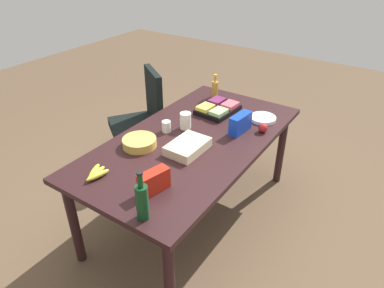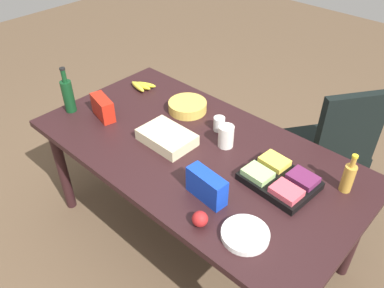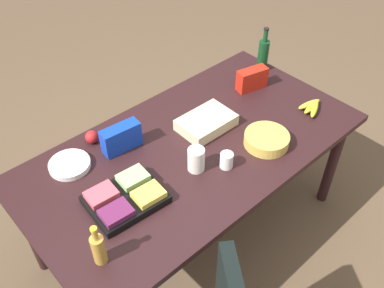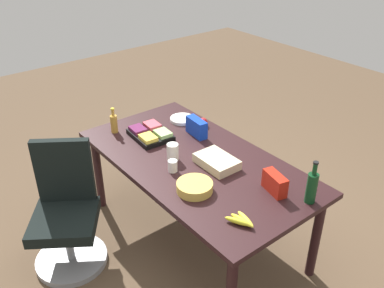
{
  "view_description": "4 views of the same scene",
  "coord_description": "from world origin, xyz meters",
  "px_view_note": "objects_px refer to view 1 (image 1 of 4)",
  "views": [
    {
      "loc": [
        -1.95,
        -1.31,
        2.15
      ],
      "look_at": [
        -0.12,
        -0.07,
        0.81
      ],
      "focal_mm": 32.9,
      "sensor_mm": 36.0,
      "label": 1
    },
    {
      "loc": [
        1.19,
        -1.31,
        2.18
      ],
      "look_at": [
        -0.0,
        -0.03,
        0.82
      ],
      "focal_mm": 36.33,
      "sensor_mm": 36.0,
      "label": 2
    },
    {
      "loc": [
        1.18,
        1.29,
        2.4
      ],
      "look_at": [
        0.06,
        0.05,
        0.86
      ],
      "focal_mm": 39.76,
      "sensor_mm": 36.0,
      "label": 3
    },
    {
      "loc": [
        -2.14,
        1.73,
        2.5
      ],
      "look_at": [
        0.15,
        -0.08,
        0.82
      ],
      "focal_mm": 39.18,
      "sensor_mm": 36.0,
      "label": 4
    }
  ],
  "objects_px": {
    "chip_bag_red": "(154,181)",
    "banana_bunch": "(96,173)",
    "paper_plate_stack": "(263,118)",
    "fruit_platter": "(218,109)",
    "dressing_bottle": "(215,88)",
    "office_chair": "(141,129)",
    "conference_table": "(192,147)",
    "paper_cup": "(166,126)",
    "apple_red": "(263,128)",
    "wine_bottle": "(142,201)",
    "chip_bag_blue": "(240,123)",
    "chip_bowl": "(139,142)",
    "mayo_jar": "(186,121)",
    "sheet_cake": "(188,147)"
  },
  "relations": [
    {
      "from": "mayo_jar",
      "to": "banana_bunch",
      "type": "height_order",
      "value": "mayo_jar"
    },
    {
      "from": "wine_bottle",
      "to": "chip_bag_red",
      "type": "xyz_separation_m",
      "value": [
        0.22,
        0.1,
        -0.05
      ]
    },
    {
      "from": "mayo_jar",
      "to": "chip_bag_red",
      "type": "height_order",
      "value": "chip_bag_red"
    },
    {
      "from": "office_chair",
      "to": "apple_red",
      "type": "bearing_deg",
      "value": -91.1
    },
    {
      "from": "chip_bag_red",
      "to": "paper_plate_stack",
      "type": "bearing_deg",
      "value": -7.39
    },
    {
      "from": "mayo_jar",
      "to": "apple_red",
      "type": "distance_m",
      "value": 0.62
    },
    {
      "from": "mayo_jar",
      "to": "fruit_platter",
      "type": "distance_m",
      "value": 0.41
    },
    {
      "from": "paper_cup",
      "to": "wine_bottle",
      "type": "bearing_deg",
      "value": -149.97
    },
    {
      "from": "wine_bottle",
      "to": "apple_red",
      "type": "distance_m",
      "value": 1.29
    },
    {
      "from": "conference_table",
      "to": "fruit_platter",
      "type": "height_order",
      "value": "fruit_platter"
    },
    {
      "from": "chip_bag_blue",
      "to": "fruit_platter",
      "type": "bearing_deg",
      "value": 57.01
    },
    {
      "from": "mayo_jar",
      "to": "chip_bowl",
      "type": "xyz_separation_m",
      "value": [
        -0.42,
        0.12,
        -0.03
      ]
    },
    {
      "from": "chip_bag_red",
      "to": "banana_bunch",
      "type": "height_order",
      "value": "chip_bag_red"
    },
    {
      "from": "apple_red",
      "to": "chip_bowl",
      "type": "bearing_deg",
      "value": 136.79
    },
    {
      "from": "conference_table",
      "to": "dressing_bottle",
      "type": "height_order",
      "value": "dressing_bottle"
    },
    {
      "from": "conference_table",
      "to": "chip_bag_red",
      "type": "bearing_deg",
      "value": -166.41
    },
    {
      "from": "apple_red",
      "to": "wine_bottle",
      "type": "bearing_deg",
      "value": 173.51
    },
    {
      "from": "fruit_platter",
      "to": "wine_bottle",
      "type": "distance_m",
      "value": 1.44
    },
    {
      "from": "office_chair",
      "to": "mayo_jar",
      "type": "bearing_deg",
      "value": -111.73
    },
    {
      "from": "chip_bag_red",
      "to": "fruit_platter",
      "type": "bearing_deg",
      "value": 11.3
    },
    {
      "from": "mayo_jar",
      "to": "apple_red",
      "type": "xyz_separation_m",
      "value": [
        0.29,
        -0.55,
        -0.03
      ]
    },
    {
      "from": "fruit_platter",
      "to": "dressing_bottle",
      "type": "height_order",
      "value": "dressing_bottle"
    },
    {
      "from": "sheet_cake",
      "to": "wine_bottle",
      "type": "xyz_separation_m",
      "value": [
        -0.72,
        -0.19,
        0.08
      ]
    },
    {
      "from": "wine_bottle",
      "to": "paper_plate_stack",
      "type": "distance_m",
      "value": 1.48
    },
    {
      "from": "fruit_platter",
      "to": "dressing_bottle",
      "type": "relative_size",
      "value": 1.68
    },
    {
      "from": "wine_bottle",
      "to": "paper_plate_stack",
      "type": "relative_size",
      "value": 1.41
    },
    {
      "from": "office_chair",
      "to": "chip_bag_blue",
      "type": "height_order",
      "value": "office_chair"
    },
    {
      "from": "chip_bag_blue",
      "to": "wine_bottle",
      "type": "bearing_deg",
      "value": -179.6
    },
    {
      "from": "banana_bunch",
      "to": "paper_cup",
      "type": "bearing_deg",
      "value": -0.99
    },
    {
      "from": "paper_plate_stack",
      "to": "paper_cup",
      "type": "bearing_deg",
      "value": 137.89
    },
    {
      "from": "sheet_cake",
      "to": "chip_bag_blue",
      "type": "distance_m",
      "value": 0.51
    },
    {
      "from": "apple_red",
      "to": "chip_bag_blue",
      "type": "distance_m",
      "value": 0.19
    },
    {
      "from": "mayo_jar",
      "to": "apple_red",
      "type": "relative_size",
      "value": 1.78
    },
    {
      "from": "paper_cup",
      "to": "chip_bag_blue",
      "type": "height_order",
      "value": "chip_bag_blue"
    },
    {
      "from": "office_chair",
      "to": "banana_bunch",
      "type": "bearing_deg",
      "value": -149.95
    },
    {
      "from": "office_chair",
      "to": "conference_table",
      "type": "bearing_deg",
      "value": -114.46
    },
    {
      "from": "conference_table",
      "to": "fruit_platter",
      "type": "bearing_deg",
      "value": 8.32
    },
    {
      "from": "fruit_platter",
      "to": "paper_cup",
      "type": "xyz_separation_m",
      "value": [
        -0.54,
        0.16,
        0.01
      ]
    },
    {
      "from": "banana_bunch",
      "to": "paper_plate_stack",
      "type": "xyz_separation_m",
      "value": [
        1.35,
        -0.57,
        -0.01
      ]
    },
    {
      "from": "dressing_bottle",
      "to": "banana_bunch",
      "type": "relative_size",
      "value": 1.21
    },
    {
      "from": "paper_plate_stack",
      "to": "conference_table",
      "type": "bearing_deg",
      "value": 151.56
    },
    {
      "from": "conference_table",
      "to": "mayo_jar",
      "type": "xyz_separation_m",
      "value": [
        0.11,
        0.14,
        0.15
      ]
    },
    {
      "from": "wine_bottle",
      "to": "office_chair",
      "type": "bearing_deg",
      "value": 42.46
    },
    {
      "from": "mayo_jar",
      "to": "wine_bottle",
      "type": "relative_size",
      "value": 0.44
    },
    {
      "from": "wine_bottle",
      "to": "paper_cup",
      "type": "xyz_separation_m",
      "value": [
        0.86,
        0.5,
        -0.07
      ]
    },
    {
      "from": "paper_cup",
      "to": "chip_bag_red",
      "type": "bearing_deg",
      "value": -148.27
    },
    {
      "from": "chip_bag_red",
      "to": "chip_bowl",
      "type": "xyz_separation_m",
      "value": [
        0.35,
        0.42,
        -0.04
      ]
    },
    {
      "from": "dressing_bottle",
      "to": "paper_cup",
      "type": "xyz_separation_m",
      "value": [
        -0.81,
        -0.03,
        -0.04
      ]
    },
    {
      "from": "wine_bottle",
      "to": "paper_plate_stack",
      "type": "height_order",
      "value": "wine_bottle"
    },
    {
      "from": "banana_bunch",
      "to": "fruit_platter",
      "type": "bearing_deg",
      "value": -7.68
    }
  ]
}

